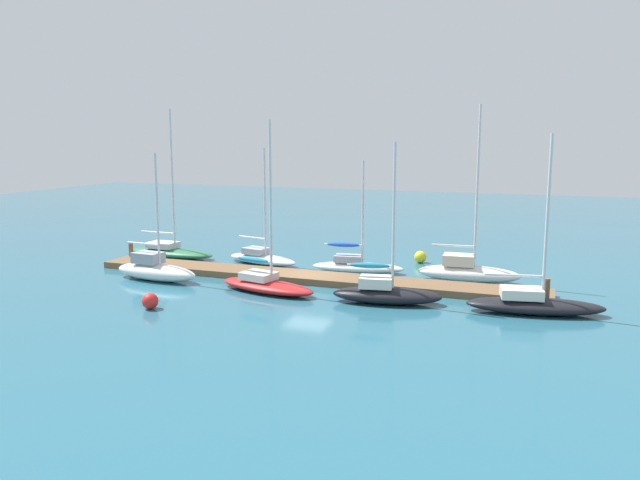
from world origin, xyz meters
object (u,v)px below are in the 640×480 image
object	(u,v)px
sailboat_4	(356,265)
sailboat_5	(385,292)
sailboat_3	(266,283)
mooring_buoy_red	(150,301)
sailboat_2	(262,257)
sailboat_7	(533,303)
sailboat_0	(170,250)
sailboat_1	(155,269)
sailboat_6	(467,271)
mooring_buoy_yellow	(420,257)

from	to	relation	value
sailboat_4	sailboat_5	distance (m)	6.99
sailboat_3	mooring_buoy_red	xyz separation A→B (m)	(-3.68, -4.88, -0.10)
sailboat_2	sailboat_7	bearing A→B (deg)	-6.01
sailboat_0	mooring_buoy_red	bearing A→B (deg)	-58.16
sailboat_7	sailboat_0	bearing A→B (deg)	156.14
sailboat_1	sailboat_2	distance (m)	7.21
sailboat_3	sailboat_6	xyz separation A→B (m)	(9.55, 5.95, 0.14)
sailboat_4	sailboat_5	xyz separation A→B (m)	(3.34, -6.14, 0.08)
sailboat_4	mooring_buoy_red	world-z (taller)	sailboat_4
sailboat_2	sailboat_4	world-z (taller)	sailboat_2
sailboat_6	sailboat_2	bearing A→B (deg)	174.61
sailboat_0	sailboat_4	distance (m)	13.11
sailboat_3	sailboat_5	size ratio (longest dim) A/B	1.14
sailboat_3	sailboat_6	distance (m)	11.25
sailboat_2	sailboat_3	bearing A→B (deg)	-48.98
sailboat_7	mooring_buoy_red	bearing A→B (deg)	-171.95
sailboat_2	sailboat_6	xyz separation A→B (m)	(12.89, -0.54, 0.19)
sailboat_1	sailboat_3	xyz separation A→B (m)	(6.98, -0.27, -0.13)
sailboat_3	sailboat_7	world-z (taller)	sailboat_3
sailboat_6	sailboat_7	world-z (taller)	sailboat_6
sailboat_7	mooring_buoy_red	size ratio (longest dim) A/B	10.59
sailboat_0	sailboat_2	world-z (taller)	sailboat_0
sailboat_2	sailboat_5	xyz separation A→B (m)	(9.73, -6.54, 0.12)
sailboat_0	mooring_buoy_yellow	world-z (taller)	sailboat_0
sailboat_2	sailboat_5	distance (m)	11.73
sailboat_4	sailboat_2	bearing A→B (deg)	168.97
sailboat_3	sailboat_6	size ratio (longest dim) A/B	0.91
sailboat_0	sailboat_4	world-z (taller)	sailboat_0
sailboat_3	mooring_buoy_yellow	bearing A→B (deg)	72.51
sailboat_0	mooring_buoy_red	world-z (taller)	sailboat_0
sailboat_7	mooring_buoy_yellow	distance (m)	12.09
sailboat_5	mooring_buoy_red	bearing A→B (deg)	-163.79
mooring_buoy_yellow	sailboat_4	bearing A→B (deg)	-125.50
sailboat_7	mooring_buoy_yellow	xyz separation A→B (m)	(-7.13, 9.76, -0.10)
sailboat_4	sailboat_7	world-z (taller)	sailboat_7
sailboat_4	sailboat_6	distance (m)	6.51
sailboat_1	sailboat_7	size ratio (longest dim) A/B	0.88
sailboat_5	sailboat_0	bearing A→B (deg)	149.25
sailboat_1	sailboat_5	bearing A→B (deg)	4.16
sailboat_1	mooring_buoy_red	size ratio (longest dim) A/B	9.28
sailboat_1	sailboat_4	bearing A→B (deg)	35.65
sailboat_2	sailboat_3	size ratio (longest dim) A/B	0.83
sailboat_6	mooring_buoy_yellow	xyz separation A→B (m)	(-3.50, 4.35, -0.24)
sailboat_0	sailboat_2	bearing A→B (deg)	3.31
sailboat_1	mooring_buoy_yellow	distance (m)	16.45
sailboat_1	sailboat_2	xyz separation A→B (m)	(3.64, 6.23, -0.17)
sailboat_4	mooring_buoy_red	size ratio (longest dim) A/B	8.67
sailboat_3	sailboat_6	bearing A→B (deg)	44.87
sailboat_0	sailboat_1	distance (m)	6.84
sailboat_0	sailboat_5	bearing A→B (deg)	-19.02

